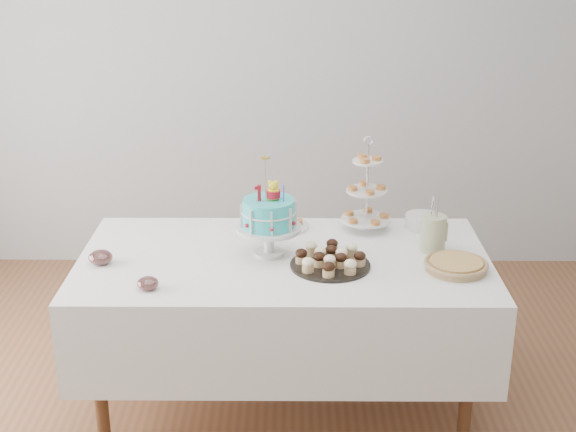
{
  "coord_description": "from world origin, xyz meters",
  "views": [
    {
      "loc": [
        0.04,
        -3.14,
        2.28
      ],
      "look_at": [
        0.02,
        0.3,
        0.98
      ],
      "focal_mm": 50.0,
      "sensor_mm": 36.0,
      "label": 1
    }
  ],
  "objects_px": {
    "cupcake_tray": "(330,258)",
    "utensil_pitcher": "(433,232)",
    "jam_bowl_a": "(148,284)",
    "pastry_plate": "(283,224)",
    "plate_stack": "(422,221)",
    "jam_bowl_b": "(101,258)",
    "tiered_stand": "(367,191)",
    "pie": "(456,265)",
    "birthday_cake": "(269,229)",
    "table": "(284,301)"
  },
  "relations": [
    {
      "from": "pie",
      "to": "pastry_plate",
      "type": "bearing_deg",
      "value": 146.37
    },
    {
      "from": "pie",
      "to": "utensil_pitcher",
      "type": "height_order",
      "value": "utensil_pitcher"
    },
    {
      "from": "birthday_cake",
      "to": "jam_bowl_b",
      "type": "xyz_separation_m",
      "value": [
        -0.77,
        -0.11,
        -0.1
      ]
    },
    {
      "from": "pie",
      "to": "birthday_cake",
      "type": "bearing_deg",
      "value": 168.67
    },
    {
      "from": "plate_stack",
      "to": "utensil_pitcher",
      "type": "xyz_separation_m",
      "value": [
        0.0,
        -0.3,
        0.06
      ]
    },
    {
      "from": "birthday_cake",
      "to": "jam_bowl_a",
      "type": "bearing_deg",
      "value": -151.67
    },
    {
      "from": "tiered_stand",
      "to": "pastry_plate",
      "type": "distance_m",
      "value": 0.46
    },
    {
      "from": "cupcake_tray",
      "to": "plate_stack",
      "type": "distance_m",
      "value": 0.69
    },
    {
      "from": "cupcake_tray",
      "to": "pie",
      "type": "relative_size",
      "value": 1.28
    },
    {
      "from": "table",
      "to": "pastry_plate",
      "type": "height_order",
      "value": "pastry_plate"
    },
    {
      "from": "birthday_cake",
      "to": "utensil_pitcher",
      "type": "xyz_separation_m",
      "value": [
        0.78,
        0.06,
        -0.03
      ]
    },
    {
      "from": "birthday_cake",
      "to": "jam_bowl_b",
      "type": "distance_m",
      "value": 0.78
    },
    {
      "from": "cupcake_tray",
      "to": "jam_bowl_a",
      "type": "relative_size",
      "value": 3.91
    },
    {
      "from": "tiered_stand",
      "to": "pie",
      "type": "bearing_deg",
      "value": -53.79
    },
    {
      "from": "table",
      "to": "jam_bowl_b",
      "type": "xyz_separation_m",
      "value": [
        -0.84,
        -0.08,
        0.26
      ]
    },
    {
      "from": "birthday_cake",
      "to": "cupcake_tray",
      "type": "xyz_separation_m",
      "value": [
        0.28,
        -0.13,
        -0.09
      ]
    },
    {
      "from": "jam_bowl_a",
      "to": "pastry_plate",
      "type": "bearing_deg",
      "value": 52.04
    },
    {
      "from": "plate_stack",
      "to": "jam_bowl_a",
      "type": "distance_m",
      "value": 1.47
    },
    {
      "from": "pastry_plate",
      "to": "utensil_pitcher",
      "type": "relative_size",
      "value": 1.0
    },
    {
      "from": "birthday_cake",
      "to": "table",
      "type": "bearing_deg",
      "value": -28.82
    },
    {
      "from": "cupcake_tray",
      "to": "utensil_pitcher",
      "type": "distance_m",
      "value": 0.53
    },
    {
      "from": "table",
      "to": "jam_bowl_a",
      "type": "bearing_deg",
      "value": -149.1
    },
    {
      "from": "cupcake_tray",
      "to": "pie",
      "type": "bearing_deg",
      "value": -3.81
    },
    {
      "from": "tiered_stand",
      "to": "jam_bowl_a",
      "type": "relative_size",
      "value": 5.22
    },
    {
      "from": "cupcake_tray",
      "to": "tiered_stand",
      "type": "xyz_separation_m",
      "value": [
        0.2,
        0.46,
        0.16
      ]
    },
    {
      "from": "birthday_cake",
      "to": "utensil_pitcher",
      "type": "relative_size",
      "value": 1.75
    },
    {
      "from": "tiered_stand",
      "to": "plate_stack",
      "type": "height_order",
      "value": "tiered_stand"
    },
    {
      "from": "birthday_cake",
      "to": "tiered_stand",
      "type": "distance_m",
      "value": 0.59
    },
    {
      "from": "tiered_stand",
      "to": "jam_bowl_b",
      "type": "distance_m",
      "value": 1.34
    },
    {
      "from": "pie",
      "to": "jam_bowl_a",
      "type": "height_order",
      "value": "jam_bowl_a"
    },
    {
      "from": "birthday_cake",
      "to": "jam_bowl_b",
      "type": "height_order",
      "value": "birthday_cake"
    },
    {
      "from": "jam_bowl_a",
      "to": "jam_bowl_b",
      "type": "relative_size",
      "value": 0.85
    },
    {
      "from": "table",
      "to": "plate_stack",
      "type": "height_order",
      "value": "plate_stack"
    },
    {
      "from": "utensil_pitcher",
      "to": "table",
      "type": "bearing_deg",
      "value": -154.78
    },
    {
      "from": "pie",
      "to": "plate_stack",
      "type": "relative_size",
      "value": 1.64
    },
    {
      "from": "cupcake_tray",
      "to": "utensil_pitcher",
      "type": "height_order",
      "value": "utensil_pitcher"
    },
    {
      "from": "tiered_stand",
      "to": "utensil_pitcher",
      "type": "height_order",
      "value": "tiered_stand"
    },
    {
      "from": "birthday_cake",
      "to": "pie",
      "type": "height_order",
      "value": "birthday_cake"
    },
    {
      "from": "pie",
      "to": "table",
      "type": "bearing_deg",
      "value": 169.57
    },
    {
      "from": "cupcake_tray",
      "to": "pastry_plate",
      "type": "distance_m",
      "value": 0.54
    },
    {
      "from": "jam_bowl_a",
      "to": "utensil_pitcher",
      "type": "bearing_deg",
      "value": 18.46
    },
    {
      "from": "plate_stack",
      "to": "jam_bowl_a",
      "type": "height_order",
      "value": "plate_stack"
    },
    {
      "from": "plate_stack",
      "to": "jam_bowl_b",
      "type": "height_order",
      "value": "plate_stack"
    },
    {
      "from": "tiered_stand",
      "to": "pastry_plate",
      "type": "xyz_separation_m",
      "value": [
        -0.42,
        0.02,
        -0.19
      ]
    },
    {
      "from": "jam_bowl_a",
      "to": "utensil_pitcher",
      "type": "xyz_separation_m",
      "value": [
        1.28,
        0.43,
        0.07
      ]
    },
    {
      "from": "pastry_plate",
      "to": "jam_bowl_a",
      "type": "bearing_deg",
      "value": -127.96
    },
    {
      "from": "pastry_plate",
      "to": "utensil_pitcher",
      "type": "distance_m",
      "value": 0.78
    },
    {
      "from": "pie",
      "to": "jam_bowl_a",
      "type": "relative_size",
      "value": 3.07
    },
    {
      "from": "jam_bowl_a",
      "to": "jam_bowl_b",
      "type": "xyz_separation_m",
      "value": [
        -0.26,
        0.26,
        0.0
      ]
    },
    {
      "from": "jam_bowl_b",
      "to": "utensil_pitcher",
      "type": "xyz_separation_m",
      "value": [
        1.55,
        0.17,
        0.06
      ]
    }
  ]
}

